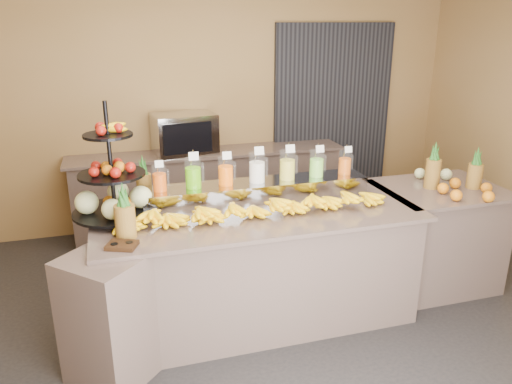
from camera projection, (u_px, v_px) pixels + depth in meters
name	position (u px, v px, depth m)	size (l,w,h in m)	color
ground	(270.00, 337.00, 3.87)	(6.00, 6.00, 0.00)	black
room_envelope	(264.00, 79.00, 4.01)	(6.04, 5.02, 2.82)	olive
buffet_counter	(246.00, 270.00, 3.92)	(2.75, 1.25, 0.93)	gray
right_counter	(434.00, 236.00, 4.53)	(1.08, 0.88, 0.93)	gray
back_ledge	(210.00, 190.00, 5.75)	(3.10, 0.55, 0.93)	gray
pitcher_tray	(257.00, 190.00, 4.08)	(1.85, 0.30, 0.15)	gray
juice_pitcher_orange_a	(160.00, 180.00, 3.82)	(0.11, 0.11, 0.26)	silver
juice_pitcher_green	(193.00, 175.00, 3.88)	(0.13, 0.13, 0.31)	silver
juice_pitcher_orange_b	(226.00, 173.00, 3.95)	(0.12, 0.13, 0.30)	silver
juice_pitcher_milk	(257.00, 169.00, 4.02)	(0.13, 0.14, 0.32)	silver
juice_pitcher_lemon	(287.00, 167.00, 4.09)	(0.13, 0.13, 0.32)	silver
juice_pitcher_lime	(317.00, 165.00, 4.16)	(0.12, 0.12, 0.29)	silver
juice_pitcher_orange_c	(345.00, 164.00, 4.24)	(0.11, 0.11, 0.26)	silver
banana_heap	(254.00, 205.00, 3.74)	(2.12, 0.19, 0.18)	yellow
fruit_stand	(119.00, 189.00, 3.66)	(0.71, 0.71, 0.87)	black
condiment_caddy	(122.00, 245.00, 3.23)	(0.19, 0.14, 0.03)	black
pineapple_left_a	(125.00, 218.00, 3.33)	(0.14, 0.14, 0.39)	brown
pineapple_left_b	(144.00, 184.00, 4.02)	(0.12, 0.12, 0.39)	brown
right_fruit_pile	(459.00, 183.00, 4.25)	(0.49, 0.47, 0.26)	brown
oven_warmer	(184.00, 133.00, 5.46)	(0.66, 0.46, 0.44)	gray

